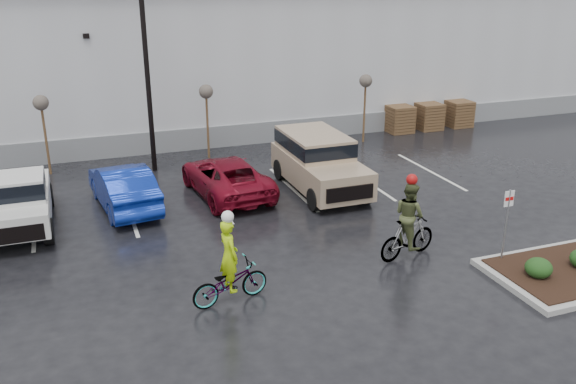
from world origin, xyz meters
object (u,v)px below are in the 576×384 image
object	(u,v)px
pallet_stack_b	(429,116)
pickup_white	(16,197)
car_blue	(123,187)
cyclist_olive	(408,228)
sapling_mid	(206,96)
sapling_east	(366,85)
sapling_west	(41,107)
lamppost	(144,27)
suv_tan	(320,164)
pallet_stack_c	(458,114)
cyclist_hivis	(230,275)
fire_lane_sign	(507,217)
pallet_stack_a	(399,119)
car_red	(226,177)

from	to	relation	value
pallet_stack_b	pickup_white	distance (m)	20.13
car_blue	cyclist_olive	world-z (taller)	cyclist_olive
sapling_mid	sapling_east	size ratio (longest dim) A/B	1.00
sapling_west	lamppost	bearing A→B (deg)	-14.04
pallet_stack_b	suv_tan	bearing A→B (deg)	-143.51
sapling_east	pickup_white	size ratio (longest dim) A/B	0.62
pallet_stack_c	suv_tan	distance (m)	12.44
sapling_west	pallet_stack_c	distance (m)	20.13
pickup_white	cyclist_olive	size ratio (longest dim) A/B	2.08
car_blue	cyclist_hivis	distance (m)	7.62
lamppost	cyclist_hivis	size ratio (longest dim) A/B	3.81
cyclist_olive	car_blue	bearing A→B (deg)	33.18
car_blue	sapling_mid	bearing A→B (deg)	-137.60
sapling_east	fire_lane_sign	bearing A→B (deg)	-99.75
sapling_west	pallet_stack_a	size ratio (longest dim) A/B	2.37
lamppost	fire_lane_sign	size ratio (longest dim) A/B	4.19
pallet_stack_a	car_blue	size ratio (longest dim) A/B	0.30
pallet_stack_c	fire_lane_sign	distance (m)	16.07
pallet_stack_b	car_blue	world-z (taller)	car_blue
pallet_stack_b	sapling_east	bearing A→B (deg)	-166.61
pallet_stack_c	cyclist_hivis	bearing A→B (deg)	-140.26
pallet_stack_a	sapling_east	bearing A→B (deg)	-158.20
sapling_mid	fire_lane_sign	world-z (taller)	sapling_mid
cyclist_olive	pickup_white	bearing A→B (deg)	45.65
sapling_mid	cyclist_hivis	size ratio (longest dim) A/B	1.32
car_red	cyclist_hivis	bearing A→B (deg)	70.55
pallet_stack_b	sapling_mid	bearing A→B (deg)	-175.11
pallet_stack_a	cyclist_olive	world-z (taller)	cyclist_olive
cyclist_hivis	sapling_east	bearing A→B (deg)	-49.47
sapling_mid	pallet_stack_a	size ratio (longest dim) A/B	2.37
sapling_mid	pickup_white	xyz separation A→B (m)	(-7.44, -5.22, -1.75)
sapling_west	suv_tan	bearing A→B (deg)	-30.38
sapling_east	pallet_stack_c	distance (m)	6.42
sapling_west	pickup_white	bearing A→B (deg)	-100.24
pallet_stack_b	fire_lane_sign	size ratio (longest dim) A/B	0.61
sapling_mid	cyclist_hivis	distance (m)	12.55
lamppost	sapling_west	distance (m)	5.07
car_red	pallet_stack_c	bearing A→B (deg)	-162.97
sapling_east	pallet_stack_a	xyz separation A→B (m)	(2.50, 1.00, -2.05)
lamppost	pallet_stack_c	size ratio (longest dim) A/B	6.83
sapling_west	sapling_east	bearing A→B (deg)	0.00
lamppost	sapling_east	world-z (taller)	lamppost
fire_lane_sign	car_red	distance (m)	9.94
sapling_mid	lamppost	bearing A→B (deg)	-158.20
sapling_mid	pallet_stack_a	xyz separation A→B (m)	(10.00, 1.00, -2.05)
car_red	cyclist_hivis	distance (m)	7.67
sapling_east	pallet_stack_a	bearing A→B (deg)	21.80
lamppost	pickup_white	world-z (taller)	lamppost
sapling_west	suv_tan	world-z (taller)	sapling_west
cyclist_hivis	lamppost	bearing A→B (deg)	-9.68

